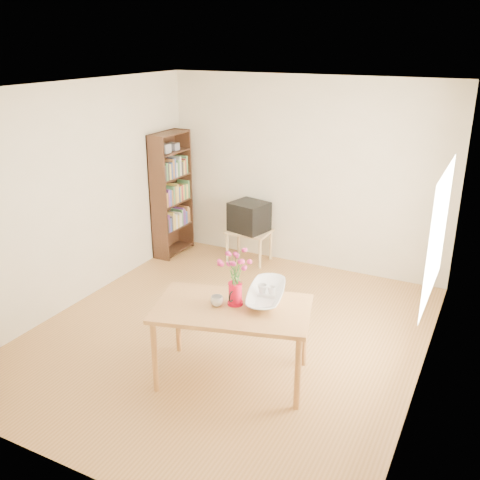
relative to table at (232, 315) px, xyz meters
The scene contains 11 objects.
room 1.00m from the table, 119.65° to the left, with size 4.50×4.50×4.50m.
table is the anchor object (origin of this frame).
tv_stand 2.88m from the table, 112.86° to the left, with size 0.60×0.45×0.46m.
bookshelf 3.31m from the table, 133.05° to the left, with size 0.28×0.70×1.80m.
pitcher 0.19m from the table, 91.15° to the left, with size 0.14×0.22×0.22m.
flowers 0.46m from the table, 91.24° to the left, with size 0.25×0.25×0.35m, color #DD3485, non-canonical shape.
mug 0.19m from the table, 164.32° to the right, with size 0.12×0.12×0.09m, color white.
bowl 0.48m from the table, 57.73° to the left, with size 0.49×0.49×0.47m, color white.
teacup_a 0.44m from the table, 63.33° to the left, with size 0.08×0.08×0.07m, color white.
teacup_b 0.49m from the table, 53.88° to the left, with size 0.07×0.07×0.06m, color white.
television 2.88m from the table, 112.75° to the left, with size 0.56×0.54×0.41m.
Camera 1 is at (2.42, -4.48, 3.04)m, focal length 40.00 mm.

